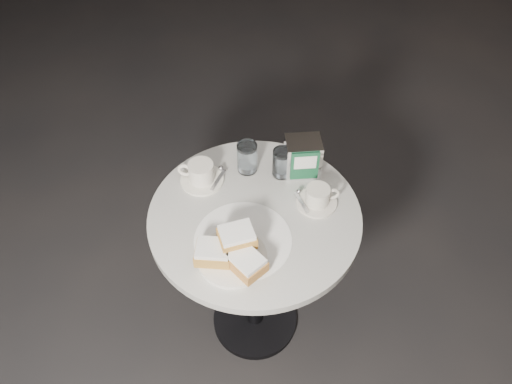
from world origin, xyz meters
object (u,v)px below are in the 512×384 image
Objects in this scene: beignet_plate at (232,253)px; coffee_cup_right at (318,197)px; napkin_dispenser at (303,157)px; water_glass_left at (247,158)px; water_glass_right at (282,163)px; coffee_cup_left at (201,174)px; cafe_table at (255,249)px.

beignet_plate reaches higher than coffee_cup_right.
coffee_cup_right is 1.21× the size of napkin_dispenser.
coffee_cup_right is at bearing 52.12° from beignet_plate.
water_glass_left is 1.07× the size of water_glass_right.
beignet_plate is at bearing -62.17° from coffee_cup_left.
water_glass_left reaches higher than cafe_table.
water_glass_right is 0.07m from napkin_dispenser.
napkin_dispenser is (-0.07, 0.13, 0.04)m from coffee_cup_right.
napkin_dispenser is (0.12, 0.22, 0.27)m from cafe_table.
coffee_cup_left is at bearing 122.22° from beignet_plate.
coffee_cup_left is 1.44× the size of water_glass_left.
napkin_dispenser reaches higher than water_glass_left.
coffee_cup_left is at bearing 153.80° from cafe_table.
napkin_dispenser is at bearing 9.46° from water_glass_left.
water_glass_right is at bearing -175.77° from napkin_dispenser.
cafe_table is 0.31m from coffee_cup_right.
cafe_table is 3.04× the size of beignet_plate.
water_glass_left reaches higher than water_glass_right.
coffee_cup_left is 1.54× the size of water_glass_right.
coffee_cup_right is 0.16m from napkin_dispenser.
coffee_cup_left is at bearing -147.96° from water_glass_left.
beignet_plate is 0.35m from coffee_cup_left.
napkin_dispenser is at bearing 15.62° from coffee_cup_left.
coffee_cup_right is 1.62× the size of water_glass_right.
beignet_plate reaches higher than coffee_cup_left.
water_glass_right is at bearing 122.73° from coffee_cup_right.
beignet_plate is 0.35m from coffee_cup_right.
cafe_table is 6.99× the size of water_glass_right.
beignet_plate reaches higher than cafe_table.
cafe_table is at bearing -174.77° from coffee_cup_right.
coffee_cup_left is (-0.19, 0.29, -0.00)m from beignet_plate.
napkin_dispenser is (0.19, 0.03, 0.01)m from water_glass_left.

